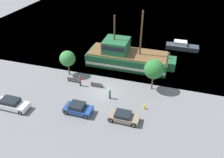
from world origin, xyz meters
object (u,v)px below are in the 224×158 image
at_px(parked_car_curb_mid, 78,108).
at_px(pedestrian_walking_near, 80,81).
at_px(pirate_ship, 126,56).
at_px(bench_promenade_west, 73,80).
at_px(fire_hydrant, 144,107).
at_px(moored_boat_dockside, 182,46).
at_px(parked_car_curb_front, 124,117).
at_px(pedestrian_walking_far, 110,94).
at_px(bench_promenade_east, 97,85).
at_px(parked_car_curb_rear, 12,104).

xyz_separation_m(parked_car_curb_mid, pedestrian_walking_near, (-2.28, 5.93, 0.19)).
distance_m(pirate_ship, bench_promenade_west, 10.85).
bearing_deg(fire_hydrant, pedestrian_walking_near, 166.57).
height_order(moored_boat_dockside, parked_car_curb_front, moored_boat_dockside).
distance_m(moored_boat_dockside, parked_car_curb_mid, 27.64).
bearing_deg(pedestrian_walking_far, fire_hydrant, -9.01).
xyz_separation_m(parked_car_curb_mid, bench_promenade_east, (0.38, 6.42, -0.29)).
relative_size(parked_car_curb_mid, parked_car_curb_rear, 0.81).
bearing_deg(bench_promenade_west, parked_car_curb_rear, -122.18).
relative_size(parked_car_curb_front, bench_promenade_west, 2.22).
distance_m(moored_boat_dockside, parked_car_curb_rear, 34.35).
bearing_deg(parked_car_curb_front, bench_promenade_west, 148.17).
bearing_deg(fire_hydrant, bench_promenade_east, 159.43).
xyz_separation_m(parked_car_curb_mid, pedestrian_walking_far, (3.24, 4.19, 0.12)).
relative_size(moored_boat_dockside, parked_car_curb_mid, 1.73).
bearing_deg(parked_car_curb_mid, moored_boat_dockside, 62.24).
height_order(pirate_ship, parked_car_curb_rear, pirate_ship).
relative_size(parked_car_curb_front, bench_promenade_east, 2.11).
bearing_deg(pedestrian_walking_near, parked_car_curb_front, -33.33).
bearing_deg(parked_car_curb_mid, bench_promenade_west, 120.52).
distance_m(parked_car_curb_mid, bench_promenade_west, 7.70).
bearing_deg(moored_boat_dockside, parked_car_curb_mid, -117.76).
xyz_separation_m(moored_boat_dockside, pedestrian_walking_near, (-15.15, -18.53, 0.26)).
distance_m(parked_car_curb_front, bench_promenade_east, 8.55).
relative_size(bench_promenade_east, pedestrian_walking_far, 1.12).
bearing_deg(parked_car_curb_front, pirate_ship, 102.36).
bearing_deg(bench_promenade_east, pedestrian_walking_near, -169.68).
height_order(bench_promenade_west, pedestrian_walking_near, pedestrian_walking_near).
distance_m(parked_car_curb_front, pedestrian_walking_far, 4.98).
distance_m(moored_boat_dockside, pedestrian_walking_near, 23.93).
bearing_deg(bench_promenade_west, moored_boat_dockside, 46.73).
bearing_deg(pedestrian_walking_near, bench_promenade_east, 10.32).
bearing_deg(parked_car_curb_front, pedestrian_walking_near, 146.67).
relative_size(fire_hydrant, pedestrian_walking_near, 0.42).
height_order(pirate_ship, parked_car_curb_mid, pirate_ship).
bearing_deg(bench_promenade_west, parked_car_curb_front, -31.83).
bearing_deg(parked_car_curb_mid, fire_hydrant, 21.42).
height_order(parked_car_curb_front, fire_hydrant, parked_car_curb_front).
distance_m(moored_boat_dockside, pedestrian_walking_far, 22.44).
relative_size(parked_car_curb_rear, pedestrian_walking_near, 2.63).
distance_m(parked_car_curb_rear, bench_promenade_east, 12.66).
xyz_separation_m(pirate_ship, fire_hydrant, (5.40, -11.43, -1.28)).
relative_size(bench_promenade_west, pedestrian_walking_far, 1.06).
bearing_deg(parked_car_curb_rear, fire_hydrant, 16.24).
relative_size(bench_promenade_east, bench_promenade_west, 1.05).
height_order(fire_hydrant, bench_promenade_west, bench_promenade_west).
relative_size(pirate_ship, parked_car_curb_rear, 3.35).
bearing_deg(parked_car_curb_mid, parked_car_curb_rear, -168.81).
bearing_deg(moored_boat_dockside, bench_promenade_east, -124.72).
relative_size(parked_car_curb_front, parked_car_curb_rear, 0.84).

